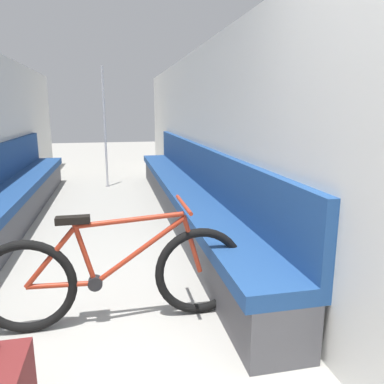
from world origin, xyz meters
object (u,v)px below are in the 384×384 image
at_px(bench_seat_row_left, 6,203).
at_px(bench_seat_row_right, 185,195).
at_px(bicycle, 116,276).
at_px(grab_pole_near, 105,130).

distance_m(bench_seat_row_left, bench_seat_row_right, 2.09).
bearing_deg(bench_seat_row_left, bicycle, -61.87).
bearing_deg(bench_seat_row_right, bicycle, -111.39).
height_order(bench_seat_row_left, grab_pole_near, grab_pole_near).
bearing_deg(bicycle, bench_seat_row_left, 117.76).
bearing_deg(bench_seat_row_left, bench_seat_row_right, 0.00).
distance_m(bench_seat_row_left, grab_pole_near, 2.61).
height_order(bicycle, grab_pole_near, grab_pole_near).
bearing_deg(bench_seat_row_right, bench_seat_row_left, 180.00).
height_order(bench_seat_row_left, bicycle, bench_seat_row_left).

